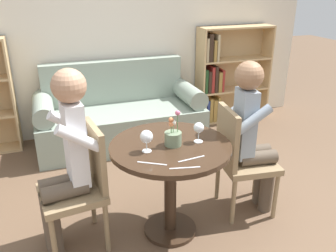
{
  "coord_description": "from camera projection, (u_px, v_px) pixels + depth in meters",
  "views": [
    {
      "loc": [
        -0.76,
        -2.09,
        1.8
      ],
      "look_at": [
        0.0,
        0.05,
        0.86
      ],
      "focal_mm": 38.0,
      "sensor_mm": 36.0,
      "label": 1
    }
  ],
  "objects": [
    {
      "name": "back_wall",
      "position": [
        107.0,
        21.0,
        4.11
      ],
      "size": [
        5.2,
        0.05,
        2.7
      ],
      "color": "silver",
      "rests_on": "ground_plane"
    },
    {
      "name": "knife_left_setting",
      "position": [
        152.0,
        163.0,
        2.21
      ],
      "size": [
        0.17,
        0.11,
        0.0
      ],
      "color": "silver",
      "rests_on": "round_table"
    },
    {
      "name": "knife_right_setting",
      "position": [
        185.0,
        168.0,
        2.16
      ],
      "size": [
        0.19,
        0.05,
        0.0
      ],
      "color": "silver",
      "rests_on": "round_table"
    },
    {
      "name": "wine_glass_left",
      "position": [
        146.0,
        137.0,
        2.33
      ],
      "size": [
        0.09,
        0.09,
        0.15
      ],
      "color": "white",
      "rests_on": "round_table"
    },
    {
      "name": "round_table",
      "position": [
        170.0,
        165.0,
        2.53
      ],
      "size": [
        0.85,
        0.85,
        0.74
      ],
      "color": "#382619",
      "rests_on": "ground_plane"
    },
    {
      "name": "bookshelf_right",
      "position": [
        223.0,
        77.0,
        4.72
      ],
      "size": [
        0.99,
        0.28,
        1.24
      ],
      "color": "tan",
      "rests_on": "ground_plane"
    },
    {
      "name": "chair_left",
      "position": [
        81.0,
        183.0,
        2.46
      ],
      "size": [
        0.47,
        0.47,
        0.9
      ],
      "rotation": [
        0.0,
        0.0,
        -1.45
      ],
      "color": "#937A56",
      "rests_on": "ground_plane"
    },
    {
      "name": "person_left",
      "position": [
        66.0,
        158.0,
        2.34
      ],
      "size": [
        0.44,
        0.37,
        1.3
      ],
      "rotation": [
        0.0,
        0.0,
        -1.45
      ],
      "color": "brown",
      "rests_on": "ground_plane"
    },
    {
      "name": "wine_glass_right",
      "position": [
        199.0,
        128.0,
        2.47
      ],
      "size": [
        0.07,
        0.07,
        0.14
      ],
      "color": "white",
      "rests_on": "round_table"
    },
    {
      "name": "ground_plane",
      "position": [
        170.0,
        230.0,
        2.75
      ],
      "size": [
        16.0,
        16.0,
        0.0
      ],
      "primitive_type": "plane",
      "color": "brown"
    },
    {
      "name": "couch",
      "position": [
        120.0,
        117.0,
        4.14
      ],
      "size": [
        1.87,
        0.8,
        0.92
      ],
      "color": "gray",
      "rests_on": "ground_plane"
    },
    {
      "name": "chair_right",
      "position": [
        240.0,
        156.0,
        2.82
      ],
      "size": [
        0.47,
        0.47,
        0.9
      ],
      "rotation": [
        0.0,
        0.0,
        1.45
      ],
      "color": "#937A56",
      "rests_on": "ground_plane"
    },
    {
      "name": "flower_vase",
      "position": [
        173.0,
        136.0,
        2.44
      ],
      "size": [
        0.12,
        0.12,
        0.25
      ],
      "color": "gray",
      "rests_on": "round_table"
    },
    {
      "name": "fork_left_setting",
      "position": [
        192.0,
        159.0,
        2.27
      ],
      "size": [
        0.19,
        0.03,
        0.0
      ],
      "color": "silver",
      "rests_on": "round_table"
    },
    {
      "name": "person_right",
      "position": [
        253.0,
        134.0,
        2.76
      ],
      "size": [
        0.44,
        0.37,
        1.26
      ],
      "rotation": [
        0.0,
        0.0,
        1.45
      ],
      "color": "brown",
      "rests_on": "ground_plane"
    }
  ]
}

